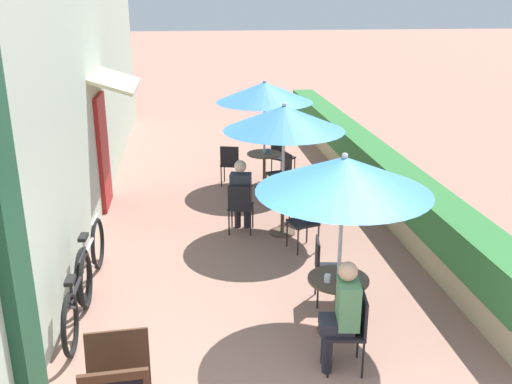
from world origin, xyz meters
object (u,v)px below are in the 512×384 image
(patio_umbrella_far, at_px, (265,92))
(cafe_chair_mid_back, at_px, (307,218))
(cafe_chair_mid_left, at_px, (301,192))
(cafe_chair_mid_right, at_px, (240,204))
(coffee_cup_mid, at_px, (290,190))
(patio_umbrella_mid, at_px, (284,118))
(seated_patron_near_left, at_px, (342,311))
(cafe_chair_near_left, at_px, (352,326))
(cafe_chair_far_back, at_px, (280,154))
(bicycle_second, at_px, (91,258))
(patio_table_mid, at_px, (283,206))
(patio_table_near, at_px, (337,295))
(cafe_chair_near_right, at_px, (326,266))
(coffee_cup_near, at_px, (327,278))
(seated_patron_mid_right, at_px, (241,192))
(patio_table_far, at_px, (264,163))
(patio_umbrella_near, at_px, (344,175))
(cafe_chair_far_right, at_px, (282,171))
(coffee_cup_far, at_px, (268,151))
(cafe_chair_far_left, at_px, (230,162))
(bicycle_leaning, at_px, (78,301))

(patio_umbrella_far, bearing_deg, cafe_chair_mid_back, -85.54)
(cafe_chair_mid_left, relative_size, cafe_chair_mid_right, 1.00)
(coffee_cup_mid, bearing_deg, patio_umbrella_mid, -163.14)
(seated_patron_near_left, height_order, cafe_chair_mid_left, seated_patron_near_left)
(cafe_chair_near_left, relative_size, seated_patron_near_left, 0.70)
(cafe_chair_far_back, height_order, bicycle_second, cafe_chair_far_back)
(patio_table_mid, distance_m, patio_umbrella_mid, 1.47)
(cafe_chair_near_left, xyz_separation_m, patio_umbrella_far, (-0.08, 6.20, 1.44))
(patio_table_near, height_order, coffee_cup_mid, coffee_cup_mid)
(cafe_chair_mid_back, height_order, patio_umbrella_far, patio_umbrella_far)
(cafe_chair_near_right, bearing_deg, cafe_chair_far_back, -174.71)
(coffee_cup_near, height_order, seated_patron_mid_right, seated_patron_mid_right)
(patio_table_mid, height_order, coffee_cup_mid, coffee_cup_mid)
(cafe_chair_near_left, xyz_separation_m, coffee_cup_near, (-0.12, 0.63, 0.23))
(coffee_cup_near, distance_m, bicycle_second, 3.35)
(cafe_chair_near_right, height_order, bicycle_second, cafe_chair_near_right)
(cafe_chair_near_right, height_order, patio_table_far, cafe_chair_near_right)
(patio_umbrella_near, bearing_deg, coffee_cup_near, -155.81)
(seated_patron_mid_right, relative_size, patio_umbrella_far, 0.57)
(coffee_cup_near, bearing_deg, cafe_chair_far_right, 86.48)
(patio_table_mid, bearing_deg, patio_table_near, -87.25)
(patio_table_mid, bearing_deg, patio_umbrella_near, -87.25)
(coffee_cup_mid, height_order, patio_umbrella_far, patio_umbrella_far)
(patio_umbrella_near, distance_m, coffee_cup_far, 5.64)
(seated_patron_mid_right, height_order, cafe_chair_far_back, seated_patron_mid_right)
(patio_table_far, bearing_deg, bicycle_second, -126.78)
(cafe_chair_near_right, distance_m, cafe_chair_far_left, 4.96)
(cafe_chair_near_left, bearing_deg, patio_table_mid, 10.28)
(cafe_chair_far_left, relative_size, cafe_chair_far_back, 1.00)
(seated_patron_mid_right, height_order, bicycle_second, seated_patron_mid_right)
(patio_umbrella_near, relative_size, seated_patron_near_left, 1.76)
(patio_table_far, height_order, patio_umbrella_far, patio_umbrella_far)
(cafe_chair_mid_left, bearing_deg, bicycle_second, -16.48)
(coffee_cup_near, relative_size, coffee_cup_mid, 1.00)
(patio_table_near, height_order, cafe_chair_mid_right, cafe_chair_mid_right)
(seated_patron_near_left, distance_m, bicycle_leaning, 3.12)
(seated_patron_near_left, xyz_separation_m, cafe_chair_far_back, (0.46, 6.73, -0.17))
(bicycle_second, bearing_deg, cafe_chair_near_left, -34.24)
(coffee_cup_far, bearing_deg, cafe_chair_far_left, 173.54)
(coffee_cup_far, xyz_separation_m, bicycle_second, (-3.02, -3.94, -0.36))
(patio_table_near, distance_m, cafe_chair_far_right, 4.85)
(cafe_chair_near_left, distance_m, cafe_chair_far_right, 5.55)
(cafe_chair_mid_left, bearing_deg, cafe_chair_far_left, -109.77)
(coffee_cup_near, bearing_deg, patio_umbrella_mid, 89.92)
(patio_umbrella_near, distance_m, patio_table_far, 5.69)
(coffee_cup_near, height_order, bicycle_second, bicycle_second)
(coffee_cup_near, xyz_separation_m, cafe_chair_far_left, (-0.65, 5.66, -0.23))
(patio_umbrella_near, bearing_deg, cafe_chair_mid_back, 86.64)
(seated_patron_near_left, distance_m, coffee_cup_far, 6.19)
(cafe_chair_far_right, bearing_deg, coffee_cup_near, 160.78)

